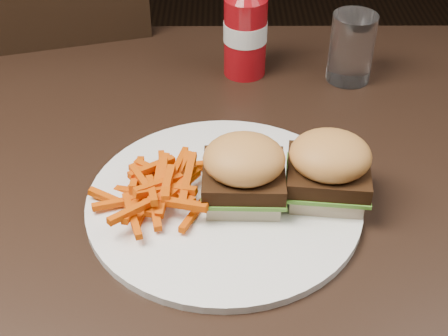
{
  "coord_description": "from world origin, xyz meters",
  "views": [
    {
      "loc": [
        -0.05,
        -0.66,
        1.27
      ],
      "look_at": [
        -0.04,
        -0.08,
        0.8
      ],
      "focal_mm": 50.0,
      "sensor_mm": 36.0,
      "label": 1
    }
  ],
  "objects_px": {
    "chair_far": "(60,136)",
    "plate": "(224,202)",
    "tumbler": "(351,48)",
    "ketchup_bottle": "(245,39)",
    "dining_table": "(255,170)"
  },
  "relations": [
    {
      "from": "chair_far",
      "to": "plate",
      "type": "height_order",
      "value": "plate"
    },
    {
      "from": "plate",
      "to": "tumbler",
      "type": "distance_m",
      "value": 0.37
    },
    {
      "from": "ketchup_bottle",
      "to": "tumbler",
      "type": "distance_m",
      "value": 0.17
    },
    {
      "from": "chair_far",
      "to": "tumbler",
      "type": "distance_m",
      "value": 0.74
    },
    {
      "from": "chair_far",
      "to": "tumbler",
      "type": "relative_size",
      "value": 3.82
    },
    {
      "from": "chair_far",
      "to": "plate",
      "type": "relative_size",
      "value": 1.24
    },
    {
      "from": "ketchup_bottle",
      "to": "tumbler",
      "type": "xyz_separation_m",
      "value": [
        0.17,
        -0.02,
        -0.01
      ]
    },
    {
      "from": "chair_far",
      "to": "ketchup_bottle",
      "type": "xyz_separation_m",
      "value": [
        0.41,
        -0.27,
        0.38
      ]
    },
    {
      "from": "chair_far",
      "to": "tumbler",
      "type": "bearing_deg",
      "value": 137.54
    },
    {
      "from": "plate",
      "to": "chair_far",
      "type": "bearing_deg",
      "value": 122.16
    },
    {
      "from": "chair_far",
      "to": "ketchup_bottle",
      "type": "distance_m",
      "value": 0.62
    },
    {
      "from": "ketchup_bottle",
      "to": "plate",
      "type": "bearing_deg",
      "value": -96.18
    },
    {
      "from": "plate",
      "to": "tumbler",
      "type": "xyz_separation_m",
      "value": [
        0.2,
        0.3,
        0.05
      ]
    },
    {
      "from": "dining_table",
      "to": "plate",
      "type": "distance_m",
      "value": 0.11
    },
    {
      "from": "dining_table",
      "to": "chair_far",
      "type": "height_order",
      "value": "dining_table"
    }
  ]
}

